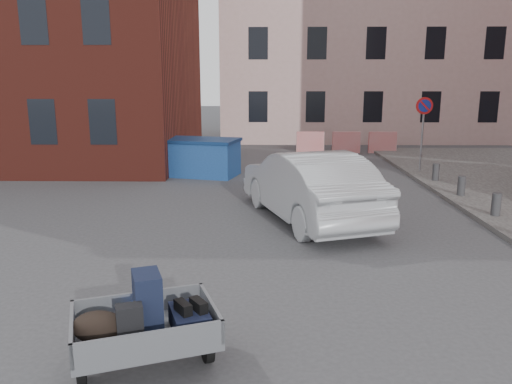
{
  "coord_description": "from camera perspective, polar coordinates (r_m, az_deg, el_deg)",
  "views": [
    {
      "loc": [
        0.37,
        -8.46,
        3.33
      ],
      "look_at": [
        0.19,
        1.52,
        1.1
      ],
      "focal_mm": 35.0,
      "sensor_mm": 36.0,
      "label": 1
    }
  ],
  "objects": [
    {
      "name": "silver_car",
      "position": [
        12.15,
        5.99,
        0.74
      ],
      "size": [
        3.36,
        5.46,
        1.7
      ],
      "primitive_type": "imported",
      "rotation": [
        0.0,
        0.0,
        3.47
      ],
      "color": "#ACAFB4",
      "rests_on": "ground"
    },
    {
      "name": "no_parking_sign",
      "position": [
        18.86,
        18.6,
        7.94
      ],
      "size": [
        0.6,
        0.09,
        2.65
      ],
      "color": "gray",
      "rests_on": "sidewalk"
    },
    {
      "name": "barriers",
      "position": [
        23.94,
        10.29,
        5.6
      ],
      "size": [
        4.7,
        0.18,
        1.0
      ],
      "color": "red",
      "rests_on": "ground"
    },
    {
      "name": "dumpster",
      "position": [
        18.08,
        -7.08,
        4.02
      ],
      "size": [
        3.45,
        2.35,
        1.32
      ],
      "rotation": [
        0.0,
        0.0,
        -0.25
      ],
      "color": "navy",
      "rests_on": "ground"
    },
    {
      "name": "building_pink",
      "position": [
        31.2,
        12.1,
        19.08
      ],
      "size": [
        16.0,
        8.0,
        14.0
      ],
      "primitive_type": "cube",
      "color": "#C39D96",
      "rests_on": "ground"
    },
    {
      "name": "bollards",
      "position": [
        13.46,
        25.76,
        -1.28
      ],
      "size": [
        0.22,
        9.02,
        0.55
      ],
      "color": "#3A3A3D",
      "rests_on": "sidewalk"
    },
    {
      "name": "ground",
      "position": [
        9.1,
        -1.37,
        -8.87
      ],
      "size": [
        120.0,
        120.0,
        0.0
      ],
      "primitive_type": "plane",
      "color": "#38383A",
      "rests_on": "ground"
    },
    {
      "name": "trailer",
      "position": [
        6.04,
        -12.7,
        -14.51
      ],
      "size": [
        1.88,
        1.98,
        1.2
      ],
      "rotation": [
        0.0,
        0.0,
        0.35
      ],
      "color": "black",
      "rests_on": "ground"
    }
  ]
}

